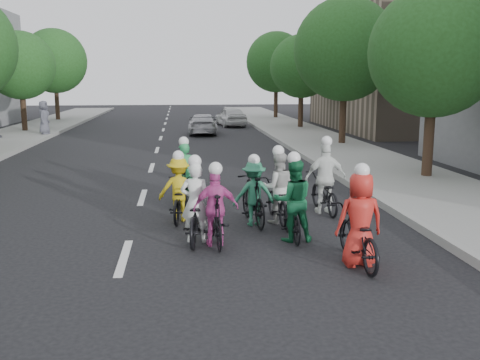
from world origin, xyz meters
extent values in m
plane|color=black|center=(0.00, 0.00, 0.00)|extent=(120.00, 120.00, 0.00)
cube|color=gray|center=(8.00, 10.00, 0.07)|extent=(4.00, 80.00, 0.15)
cube|color=#999993|center=(6.05, 10.00, 0.09)|extent=(0.18, 80.00, 0.18)
cube|color=gray|center=(16.00, 24.00, 4.00)|extent=(10.00, 14.00, 8.00)
cylinder|color=black|center=(-8.20, 24.00, 1.14)|extent=(0.32, 0.32, 2.27)
sphere|color=#1E4818|center=(-8.20, 24.00, 3.97)|extent=(4.00, 4.00, 4.00)
cylinder|color=black|center=(-8.20, 33.00, 1.24)|extent=(0.32, 0.32, 2.48)
sphere|color=#1E4818|center=(-8.20, 33.00, 4.53)|extent=(4.80, 4.80, 4.80)
cylinder|color=black|center=(8.80, 6.60, 1.14)|extent=(0.32, 0.32, 2.27)
sphere|color=#1E4818|center=(8.80, 6.60, 3.97)|extent=(4.00, 4.00, 4.00)
cylinder|color=black|center=(8.80, 15.60, 1.24)|extent=(0.32, 0.32, 2.48)
sphere|color=#1E4818|center=(8.80, 15.60, 4.53)|extent=(4.80, 4.80, 4.80)
cylinder|color=black|center=(8.80, 24.60, 1.14)|extent=(0.32, 0.32, 2.27)
sphere|color=#1E4818|center=(8.80, 24.60, 3.97)|extent=(4.00, 4.00, 4.00)
cylinder|color=black|center=(8.80, 33.60, 1.24)|extent=(0.32, 0.32, 2.48)
sphere|color=#1E4818|center=(8.80, 33.60, 4.53)|extent=(4.80, 4.80, 4.80)
imported|color=black|center=(1.31, 0.93, 0.49)|extent=(0.89, 1.94, 0.98)
imported|color=white|center=(1.31, 0.83, 0.79)|extent=(0.62, 0.45, 1.58)
sphere|color=white|center=(1.31, 0.83, 1.60)|extent=(0.26, 0.26, 0.26)
imported|color=black|center=(3.22, 0.79, 0.45)|extent=(0.44, 1.51, 0.90)
imported|color=#176B3D|center=(3.22, 0.69, 0.81)|extent=(0.80, 0.62, 1.63)
sphere|color=white|center=(3.22, 0.69, 1.65)|extent=(0.26, 0.26, 0.26)
imported|color=black|center=(1.00, 2.59, 0.46)|extent=(0.84, 1.81, 0.92)
imported|color=gold|center=(1.00, 2.49, 0.72)|extent=(1.00, 0.66, 1.45)
sphere|color=white|center=(1.00, 2.49, 1.47)|extent=(0.26, 0.26, 0.26)
imported|color=black|center=(1.70, 0.64, 0.52)|extent=(0.57, 1.74, 1.03)
imported|color=#D149A0|center=(1.70, 0.54, 0.74)|extent=(0.88, 0.40, 1.48)
sphere|color=white|center=(1.70, 0.54, 1.50)|extent=(0.26, 0.26, 0.26)
imported|color=black|center=(4.04, -0.77, 0.50)|extent=(0.68, 1.90, 0.99)
imported|color=red|center=(4.04, -0.87, 0.82)|extent=(0.80, 0.53, 1.63)
sphere|color=white|center=(4.04, -0.87, 1.65)|extent=(0.26, 0.26, 0.26)
imported|color=black|center=(1.14, 4.43, 0.55)|extent=(0.60, 1.86, 1.11)
imported|color=#2A9A53|center=(1.14, 4.33, 0.78)|extent=(0.58, 0.40, 1.56)
sphere|color=white|center=(1.14, 4.33, 1.58)|extent=(0.26, 0.26, 0.26)
imported|color=black|center=(3.17, 2.16, 0.47)|extent=(0.70, 1.81, 0.94)
imported|color=beige|center=(3.17, 2.06, 0.79)|extent=(0.80, 0.63, 1.59)
sphere|color=white|center=(3.17, 2.06, 1.61)|extent=(0.26, 0.26, 0.26)
imported|color=black|center=(2.61, 2.01, 0.55)|extent=(0.74, 1.87, 1.09)
imported|color=#277652|center=(2.61, 1.91, 0.71)|extent=(0.98, 0.64, 1.42)
sphere|color=white|center=(2.61, 1.91, 1.44)|extent=(0.26, 0.26, 0.26)
imported|color=black|center=(4.45, 2.89, 0.47)|extent=(0.74, 1.82, 0.94)
imported|color=white|center=(4.45, 2.79, 0.85)|extent=(1.02, 0.48, 1.70)
sphere|color=white|center=(4.45, 2.79, 1.72)|extent=(0.26, 0.26, 0.26)
imported|color=#B1B1B6|center=(2.38, 22.03, 0.59)|extent=(1.81, 4.12, 1.18)
imported|color=silver|center=(4.53, 27.31, 0.65)|extent=(2.13, 4.04, 1.31)
imported|color=#535460|center=(-6.48, 21.61, 1.07)|extent=(0.69, 0.97, 1.85)
camera|label=1|loc=(1.04, -9.32, 3.14)|focal=40.00mm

